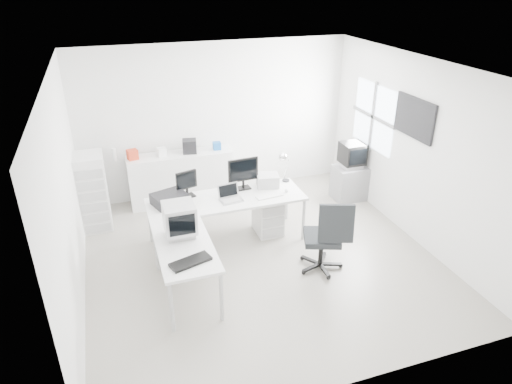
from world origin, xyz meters
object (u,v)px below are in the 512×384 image
object	(u,v)px
laptop	(231,194)
tv_cabinet	(349,183)
drawer_pedestal	(268,215)
laser_printer	(268,180)
filing_cabinet	(93,192)
main_desk	(227,220)
office_chair	(322,234)
side_desk	(186,270)
inkjet_printer	(169,199)
lcd_monitor_large	(243,174)
crt_tv	(352,155)
sideboard	(181,177)
lcd_monitor_small	(187,184)
crt_monitor	(180,222)

from	to	relation	value
laptop	tv_cabinet	size ratio (longest dim) A/B	0.52
drawer_pedestal	laser_printer	xyz separation A→B (m)	(0.05, 0.17, 0.55)
filing_cabinet	laptop	bearing A→B (deg)	-31.28
main_desk	office_chair	distance (m)	1.57
office_chair	laptop	bearing A→B (deg)	154.85
side_desk	inkjet_printer	bearing A→B (deg)	90.00
side_desk	lcd_monitor_large	bearing A→B (deg)	48.37
lcd_monitor_large	crt_tv	size ratio (longest dim) A/B	1.02
sideboard	filing_cabinet	size ratio (longest dim) A/B	1.44
side_desk	laptop	bearing A→B (deg)	48.01
main_desk	laser_printer	bearing A→B (deg)	16.35
lcd_monitor_large	filing_cabinet	distance (m)	2.47
lcd_monitor_large	sideboard	world-z (taller)	lcd_monitor_large
side_desk	filing_cabinet	world-z (taller)	filing_cabinet
main_desk	sideboard	distance (m)	1.68
tv_cabinet	sideboard	world-z (taller)	sideboard
main_desk	lcd_monitor_large	size ratio (longest dim) A/B	4.71
main_desk	filing_cabinet	size ratio (longest dim) A/B	1.86
side_desk	lcd_monitor_large	size ratio (longest dim) A/B	2.75
office_chair	crt_tv	xyz separation A→B (m)	(1.48, 1.85, 0.30)
inkjet_printer	sideboard	bearing A→B (deg)	56.03
lcd_monitor_small	laser_printer	distance (m)	1.31
laptop	crt_tv	bearing A→B (deg)	10.63
main_desk	laser_printer	world-z (taller)	laser_printer
office_chair	filing_cabinet	size ratio (longest dim) A/B	0.87
side_desk	sideboard	bearing A→B (deg)	81.22
side_desk	sideboard	size ratio (longest dim) A/B	0.75
laptop	crt_tv	distance (m)	2.64
side_desk	lcd_monitor_small	bearing A→B (deg)	77.47
lcd_monitor_large	tv_cabinet	distance (m)	2.36
lcd_monitor_small	crt_monitor	xyz separation A→B (m)	(-0.30, -1.10, -0.00)
office_chair	tv_cabinet	bearing A→B (deg)	71.36
filing_cabinet	main_desk	bearing A→B (deg)	-29.76
sideboard	filing_cabinet	distance (m)	1.61
inkjet_printer	sideboard	size ratio (longest dim) A/B	0.25
crt_tv	office_chair	bearing A→B (deg)	-128.69
main_desk	crt_tv	world-z (taller)	crt_tv
laser_printer	office_chair	xyz separation A→B (m)	(0.33, -1.35, -0.29)
crt_monitor	crt_tv	xyz separation A→B (m)	(3.41, 1.57, -0.09)
crt_monitor	office_chair	xyz separation A→B (m)	(1.93, -0.28, -0.39)
main_desk	crt_monitor	size ratio (longest dim) A/B	5.87
crt_monitor	drawer_pedestal	bearing A→B (deg)	30.08
drawer_pedestal	lcd_monitor_large	xyz separation A→B (m)	(-0.35, 0.20, 0.70)
drawer_pedestal	laser_printer	world-z (taller)	laser_printer
inkjet_printer	office_chair	distance (m)	2.30
side_desk	office_chair	bearing A→B (deg)	-1.01
lcd_monitor_small	crt_monitor	bearing A→B (deg)	-120.64
drawer_pedestal	inkjet_printer	bearing A→B (deg)	178.15
tv_cabinet	crt_tv	world-z (taller)	crt_tv
main_desk	office_chair	world-z (taller)	office_chair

